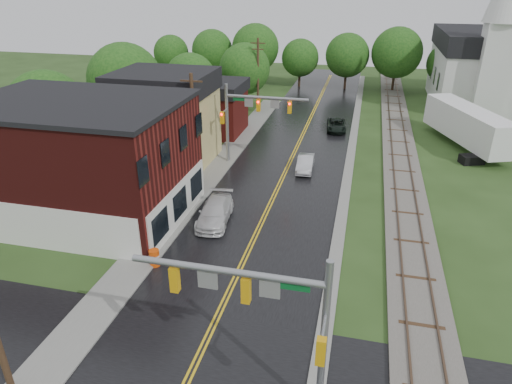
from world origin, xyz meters
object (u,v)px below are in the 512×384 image
at_px(traffic_signal_far, 250,111).
at_px(tree_left_a, 49,113).
at_px(tree_left_b, 126,82).
at_px(semi_trailer, 467,125).
at_px(utility_pole_b, 194,128).
at_px(suv_dark, 336,125).
at_px(tree_left_c, 192,80).
at_px(brick_building, 81,160).
at_px(sedan_silver, 305,164).
at_px(utility_pole_c, 258,75).
at_px(construction_barrel, 155,258).
at_px(pickup_white, 215,212).
at_px(church, 481,61).
at_px(tree_left_e, 246,70).
at_px(traffic_signal_near, 266,305).

distance_m(traffic_signal_far, tree_left_a, 17.16).
height_order(tree_left_b, semi_trailer, tree_left_b).
height_order(utility_pole_b, suv_dark, utility_pole_b).
bearing_deg(tree_left_a, tree_left_c, 71.57).
height_order(brick_building, sedan_silver, brick_building).
height_order(traffic_signal_far, utility_pole_c, utility_pole_c).
xyz_separation_m(suv_dark, sedan_silver, (-1.76, -12.23, 0.03)).
distance_m(traffic_signal_far, construction_barrel, 17.75).
relative_size(utility_pole_c, pickup_white, 1.80).
distance_m(utility_pole_b, semi_trailer, 27.33).
distance_m(church, utility_pole_b, 41.55).
xyz_separation_m(tree_left_e, sedan_silver, (10.48, -19.29, -4.17)).
bearing_deg(tree_left_c, pickup_white, -66.09).
distance_m(utility_pole_b, tree_left_c, 19.24).
bearing_deg(tree_left_e, tree_left_a, -114.62).
xyz_separation_m(tree_left_c, pickup_white, (10.65, -24.02, -3.79)).
xyz_separation_m(tree_left_b, suv_dark, (21.24, 6.94, -5.10)).
bearing_deg(tree_left_b, suv_dark, 18.10).
bearing_deg(tree_left_e, tree_left_c, -129.81).
height_order(tree_left_c, semi_trailer, tree_left_c).
xyz_separation_m(traffic_signal_far, tree_left_c, (-10.38, 12.90, -0.46)).
height_order(church, semi_trailer, church).
bearing_deg(tree_left_c, traffic_signal_far, -51.18).
xyz_separation_m(brick_building, tree_left_a, (-7.36, 6.90, 0.96)).
height_order(tree_left_e, pickup_white, tree_left_e).
xyz_separation_m(utility_pole_b, tree_left_a, (-13.05, -0.10, 0.39)).
bearing_deg(tree_left_a, tree_left_b, 78.69).
relative_size(utility_pole_c, tree_left_e, 1.10).
relative_size(traffic_signal_near, pickup_white, 1.47).
bearing_deg(sedan_silver, traffic_signal_near, -88.47).
bearing_deg(church, traffic_signal_far, -131.27).
bearing_deg(construction_barrel, utility_pole_c, 93.02).
xyz_separation_m(brick_building, traffic_signal_far, (9.01, 12.00, 0.82)).
bearing_deg(tree_left_b, tree_left_c, 63.44).
bearing_deg(traffic_signal_near, church, 72.28).
distance_m(utility_pole_b, tree_left_b, 14.87).
bearing_deg(tree_left_a, suv_dark, 36.09).
bearing_deg(tree_left_e, semi_trailer, -20.60).
distance_m(tree_left_b, tree_left_e, 16.67).
height_order(suv_dark, pickup_white, pickup_white).
height_order(traffic_signal_far, tree_left_a, tree_left_a).
relative_size(utility_pole_c, tree_left_b, 0.93).
relative_size(church, utility_pole_b, 2.22).
bearing_deg(pickup_white, utility_pole_b, 114.32).
distance_m(utility_pole_b, utility_pole_c, 22.00).
distance_m(brick_building, tree_left_e, 31.12).
height_order(traffic_signal_far, sedan_silver, traffic_signal_far).
height_order(church, tree_left_c, church).
distance_m(sedan_silver, semi_trailer, 17.72).
xyz_separation_m(traffic_signal_far, utility_pole_c, (-3.33, 17.00, -0.25)).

